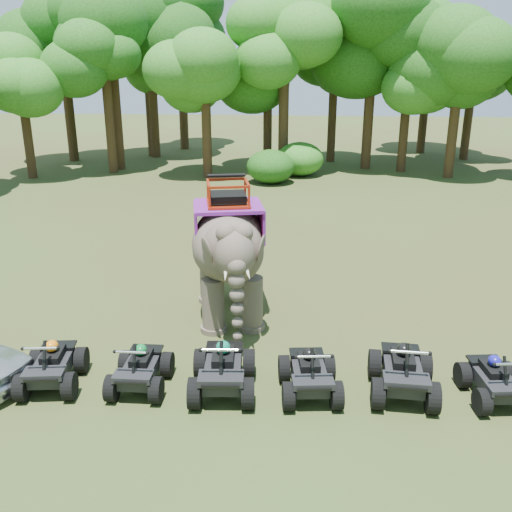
% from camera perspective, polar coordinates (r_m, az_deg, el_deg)
% --- Properties ---
extents(ground, '(110.00, 110.00, 0.00)m').
position_cam_1_polar(ground, '(13.89, -0.39, -9.08)').
color(ground, '#47381E').
rests_on(ground, ground).
extents(elephant, '(2.77, 4.72, 3.72)m').
position_cam_1_polar(elephant, '(14.83, -2.71, 0.66)').
color(elephant, brown).
rests_on(elephant, ground).
extents(atv_0, '(1.39, 1.76, 1.20)m').
position_cam_1_polar(atv_0, '(12.88, -19.80, -9.76)').
color(atv_0, black).
rests_on(atv_0, ground).
extents(atv_1, '(1.14, 1.56, 1.15)m').
position_cam_1_polar(atv_1, '(12.32, -11.55, -10.46)').
color(atv_1, black).
rests_on(atv_1, ground).
extents(atv_2, '(1.43, 1.88, 1.33)m').
position_cam_1_polar(atv_2, '(11.93, -3.34, -10.63)').
color(atv_2, black).
rests_on(atv_2, ground).
extents(atv_3, '(1.36, 1.75, 1.20)m').
position_cam_1_polar(atv_3, '(11.91, 5.39, -11.09)').
color(atv_3, black).
rests_on(atv_3, ground).
extents(atv_4, '(1.41, 1.87, 1.33)m').
position_cam_1_polar(atv_4, '(12.21, 14.54, -10.53)').
color(atv_4, black).
rests_on(atv_4, ground).
extents(atv_5, '(1.29, 1.66, 1.14)m').
position_cam_1_polar(atv_5, '(12.66, 22.86, -10.87)').
color(atv_5, black).
rests_on(atv_5, ground).
extents(tree_0, '(6.47, 6.47, 9.24)m').
position_cam_1_polar(tree_0, '(33.72, 2.81, 16.07)').
color(tree_0, '#195114').
rests_on(tree_0, ground).
extents(tree_1, '(6.81, 6.81, 9.72)m').
position_cam_1_polar(tree_1, '(35.64, 11.36, 16.31)').
color(tree_1, '#195114').
rests_on(tree_1, ground).
extents(tree_2, '(5.79, 5.79, 8.28)m').
position_cam_1_polar(tree_2, '(34.13, 19.37, 14.27)').
color(tree_2, '#195114').
rests_on(tree_2, ground).
extents(tree_24, '(4.84, 4.84, 6.91)m').
position_cam_1_polar(tree_24, '(34.68, -22.11, 12.88)').
color(tree_24, '#195114').
rests_on(tree_24, ground).
extents(tree_25, '(6.68, 6.68, 9.54)m').
position_cam_1_polar(tree_25, '(35.73, -13.98, 15.99)').
color(tree_25, '#195114').
rests_on(tree_25, ground).
extents(tree_26, '(5.31, 5.31, 7.59)m').
position_cam_1_polar(tree_26, '(32.61, -5.03, 14.45)').
color(tree_26, '#195114').
rests_on(tree_26, ground).
extents(tree_27, '(6.06, 6.06, 8.65)m').
position_cam_1_polar(tree_27, '(40.25, -10.66, 15.92)').
color(tree_27, '#195114').
rests_on(tree_27, ground).
extents(tree_28, '(6.31, 6.31, 9.02)m').
position_cam_1_polar(tree_28, '(42.60, 16.67, 15.89)').
color(tree_28, '#195114').
rests_on(tree_28, ground).
extents(tree_29, '(7.36, 7.36, 10.51)m').
position_cam_1_polar(tree_29, '(39.70, -10.41, 17.23)').
color(tree_29, '#195114').
rests_on(tree_29, ground).
extents(tree_30, '(5.18, 5.18, 7.40)m').
position_cam_1_polar(tree_30, '(34.79, -14.55, 14.08)').
color(tree_30, '#195114').
rests_on(tree_30, ground).
extents(tree_31, '(5.84, 5.84, 8.34)m').
position_cam_1_polar(tree_31, '(40.65, 20.70, 14.85)').
color(tree_31, '#195114').
rests_on(tree_31, ground).
extents(tree_32, '(5.28, 5.28, 7.54)m').
position_cam_1_polar(tree_32, '(35.19, 14.77, 14.24)').
color(tree_32, '#195114').
rests_on(tree_32, ground).
extents(tree_33, '(5.25, 5.25, 7.50)m').
position_cam_1_polar(tree_33, '(37.79, 7.69, 14.98)').
color(tree_33, '#195114').
rests_on(tree_33, ground).
extents(tree_34, '(7.54, 7.54, 10.78)m').
position_cam_1_polar(tree_34, '(42.95, -7.43, 17.71)').
color(tree_34, '#195114').
rests_on(tree_34, ground).
extents(tree_35, '(7.38, 7.38, 10.54)m').
position_cam_1_polar(tree_35, '(39.55, -18.50, 16.59)').
color(tree_35, '#195114').
rests_on(tree_35, ground).
extents(tree_36, '(5.41, 5.41, 7.74)m').
position_cam_1_polar(tree_36, '(35.94, 1.18, 15.10)').
color(tree_36, '#195114').
rests_on(tree_36, ground).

